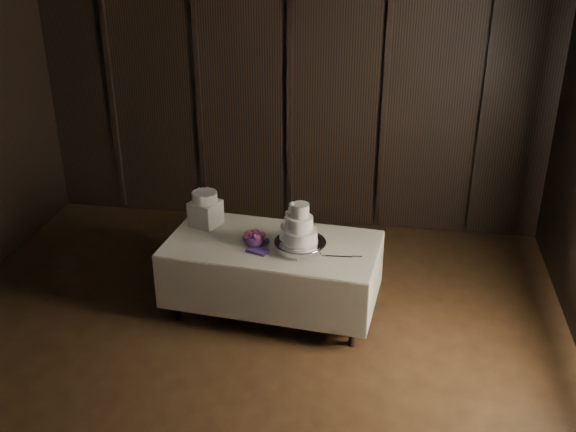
{
  "coord_description": "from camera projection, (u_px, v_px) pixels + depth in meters",
  "views": [
    {
      "loc": [
        1.22,
        -4.11,
        3.72
      ],
      "look_at": [
        0.32,
        1.42,
        1.05
      ],
      "focal_mm": 42.0,
      "sensor_mm": 36.0,
      "label": 1
    }
  ],
  "objects": [
    {
      "name": "small_cake",
      "position": [
        205.0,
        197.0,
        6.57
      ],
      "size": [
        0.26,
        0.26,
        0.1
      ],
      "primitive_type": "cylinder",
      "rotation": [
        0.0,
        0.0,
        0.03
      ],
      "color": "white",
      "rests_on": "box_pedestal"
    },
    {
      "name": "display_table",
      "position": [
        273.0,
        274.0,
        6.5
      ],
      "size": [
        2.08,
        1.22,
        0.76
      ],
      "rotation": [
        0.0,
        0.0,
        -0.09
      ],
      "color": "beige",
      "rests_on": "ground"
    },
    {
      "name": "cake_stand",
      "position": [
        300.0,
        246.0,
        6.19
      ],
      "size": [
        0.58,
        0.58,
        0.09
      ],
      "primitive_type": "cylinder",
      "rotation": [
        0.0,
        0.0,
        0.23
      ],
      "color": "silver",
      "rests_on": "display_table"
    },
    {
      "name": "room",
      "position": [
        212.0,
        240.0,
        4.79
      ],
      "size": [
        6.08,
        7.08,
        3.08
      ],
      "color": "black",
      "rests_on": "ground"
    },
    {
      "name": "bouquet",
      "position": [
        255.0,
        239.0,
        6.26
      ],
      "size": [
        0.43,
        0.49,
        0.2
      ],
      "primitive_type": null,
      "rotation": [
        0.0,
        0.0,
        -0.35
      ],
      "color": "#EB6160",
      "rests_on": "display_table"
    },
    {
      "name": "box_pedestal",
      "position": [
        206.0,
        213.0,
        6.65
      ],
      "size": [
        0.34,
        0.34,
        0.25
      ],
      "primitive_type": "cube",
      "rotation": [
        0.0,
        0.0,
        -0.37
      ],
      "color": "white",
      "rests_on": "display_table"
    },
    {
      "name": "wedding_cake",
      "position": [
        297.0,
        228.0,
        6.1
      ],
      "size": [
        0.35,
        0.32,
        0.38
      ],
      "rotation": [
        0.0,
        0.0,
        0.02
      ],
      "color": "white",
      "rests_on": "cake_stand"
    },
    {
      "name": "cake_knife",
      "position": [
        337.0,
        256.0,
        6.09
      ],
      "size": [
        0.37,
        0.05,
        0.01
      ],
      "primitive_type": "cube",
      "rotation": [
        0.0,
        0.0,
        0.07
      ],
      "color": "silver",
      "rests_on": "display_table"
    }
  ]
}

